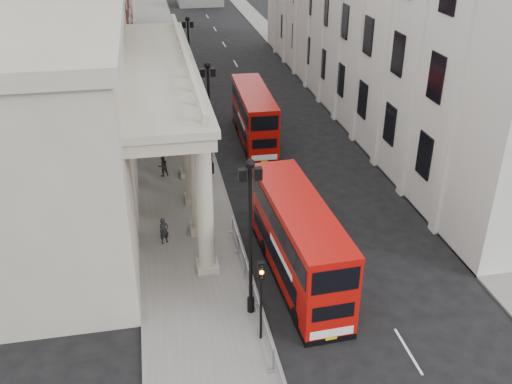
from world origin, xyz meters
name	(u,v)px	position (x,y,z in m)	size (l,w,h in m)	color
ground	(281,369)	(0.00, 0.00, 0.00)	(260.00, 260.00, 0.00)	black
sidewalk_west	(171,127)	(-3.00, 30.00, 0.06)	(6.00, 140.00, 0.12)	slate
sidewalk_east	(348,115)	(13.50, 30.00, 0.06)	(3.00, 140.00, 0.12)	slate
kerb	(204,125)	(-0.05, 30.00, 0.07)	(0.20, 140.00, 0.14)	slate
portico_building	(57,116)	(-10.50, 18.00, 6.00)	(9.00, 28.00, 12.00)	#9F9685
lamp_post_south	(250,229)	(-0.60, 4.00, 4.91)	(1.05, 0.44, 8.32)	black
lamp_post_mid	(209,112)	(-0.60, 20.00, 4.91)	(1.05, 0.44, 8.32)	black
lamp_post_north	(189,55)	(-0.60, 36.00, 4.91)	(1.05, 0.44, 8.32)	black
traffic_light	(261,287)	(-0.50, 1.98, 3.11)	(0.28, 0.33, 4.30)	black
crowd_barriers	(263,325)	(-0.35, 2.23, 0.67)	(0.50, 18.75, 1.10)	gray
bus_near	(299,240)	(2.42, 6.42, 2.40)	(3.05, 10.74, 4.59)	#B10C08
bus_far	(254,115)	(3.71, 25.87, 2.26)	(2.68, 10.06, 4.32)	#A70B07
pedestrian_a	(164,231)	(-4.49, 11.11, 0.93)	(0.59, 0.39, 1.62)	black
pedestrian_b	(163,166)	(-4.14, 20.23, 0.89)	(0.75, 0.58, 1.54)	black
pedestrian_c	(196,180)	(-1.97, 17.30, 0.98)	(0.84, 0.55, 1.73)	black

